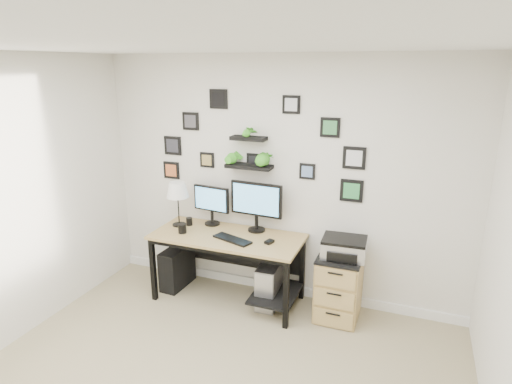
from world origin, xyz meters
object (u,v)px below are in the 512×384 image
at_px(mug, 182,228).
at_px(file_cabinet, 339,286).
at_px(monitor_right, 256,203).
at_px(pc_tower_grey, 270,284).
at_px(desk, 232,245).
at_px(printer, 344,248).
at_px(monitor_left, 211,202).
at_px(table_lamp, 177,191).
at_px(pc_tower_black, 177,267).

distance_m(mug, file_cabinet, 1.74).
distance_m(monitor_right, mug, 0.84).
distance_m(monitor_right, pc_tower_grey, 0.88).
relative_size(desk, printer, 3.67).
xyz_separation_m(monitor_right, printer, (0.97, -0.14, -0.30)).
height_order(monitor_left, table_lamp, table_lamp).
bearing_deg(mug, pc_tower_grey, 10.56).
height_order(pc_tower_grey, printer, printer).
distance_m(mug, pc_tower_grey, 1.11).
bearing_deg(pc_tower_black, desk, 0.89).
bearing_deg(printer, desk, -177.57).
height_order(pc_tower_black, file_cabinet, file_cabinet).
relative_size(monitor_left, pc_tower_black, 0.96).
relative_size(monitor_right, file_cabinet, 0.87).
bearing_deg(file_cabinet, printer, -16.05).
distance_m(pc_tower_black, pc_tower_grey, 1.14).
relative_size(monitor_left, pc_tower_grey, 0.94).
distance_m(table_lamp, mug, 0.43).
height_order(monitor_right, pc_tower_grey, monitor_right).
xyz_separation_m(monitor_right, table_lamp, (-0.87, -0.15, 0.08)).
relative_size(monitor_right, pc_tower_black, 1.26).
xyz_separation_m(monitor_right, pc_tower_black, (-0.92, -0.17, -0.84)).
bearing_deg(pc_tower_black, printer, 3.67).
distance_m(mug, pc_tower_black, 0.62).
bearing_deg(desk, mug, -164.64).
bearing_deg(desk, printer, 2.43).
distance_m(desk, pc_tower_grey, 0.58).
distance_m(pc_tower_black, printer, 1.96).
height_order(monitor_right, file_cabinet, monitor_right).
relative_size(table_lamp, mug, 4.99).
relative_size(pc_tower_black, printer, 1.07).
height_order(monitor_left, printer, monitor_left).
bearing_deg(pc_tower_grey, pc_tower_black, -179.55).
xyz_separation_m(table_lamp, pc_tower_grey, (1.09, -0.01, -0.92)).
relative_size(monitor_left, table_lamp, 0.89).
height_order(desk, monitor_left, monitor_left).
height_order(monitor_right, printer, monitor_right).
bearing_deg(table_lamp, printer, 0.09).
xyz_separation_m(monitor_left, file_cabinet, (1.48, -0.14, -0.68)).
relative_size(mug, file_cabinet, 0.15).
distance_m(desk, table_lamp, 0.85).
bearing_deg(monitor_left, pc_tower_grey, -12.20).
height_order(file_cabinet, printer, printer).
height_order(monitor_left, pc_tower_black, monitor_left).
distance_m(file_cabinet, printer, 0.43).
xyz_separation_m(desk, file_cabinet, (1.15, 0.06, -0.29)).
xyz_separation_m(monitor_left, monitor_right, (0.54, -0.00, 0.06)).
bearing_deg(monitor_right, pc_tower_grey, -35.97).
xyz_separation_m(monitor_left, pc_tower_black, (-0.38, -0.17, -0.78)).
relative_size(desk, table_lamp, 3.19).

